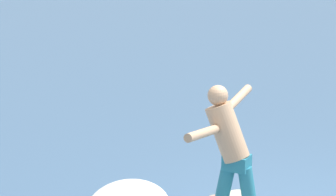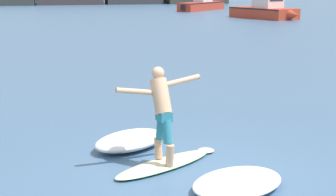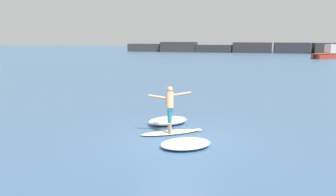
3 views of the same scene
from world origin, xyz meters
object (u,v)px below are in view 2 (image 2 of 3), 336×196
(surfboard, at_px, (166,164))
(small_boat_offshore, at_px, (203,3))
(surfer, at_px, (162,107))
(fishing_boat_near_jetty, at_px, (266,9))

(surfboard, height_order, small_boat_offshore, small_boat_offshore)
(small_boat_offshore, bearing_deg, surfer, -107.37)
(surfer, relative_size, small_boat_offshore, 0.24)
(surfboard, relative_size, small_boat_offshore, 0.33)
(surfboard, relative_size, surfer, 1.36)
(surfboard, relative_size, fishing_boat_near_jetty, 0.33)
(surfer, distance_m, small_boat_offshore, 47.87)
(fishing_boat_near_jetty, relative_size, small_boat_offshore, 1.00)
(surfboard, bearing_deg, fishing_boat_near_jetty, 64.70)
(small_boat_offshore, bearing_deg, fishing_boat_near_jetty, -83.55)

